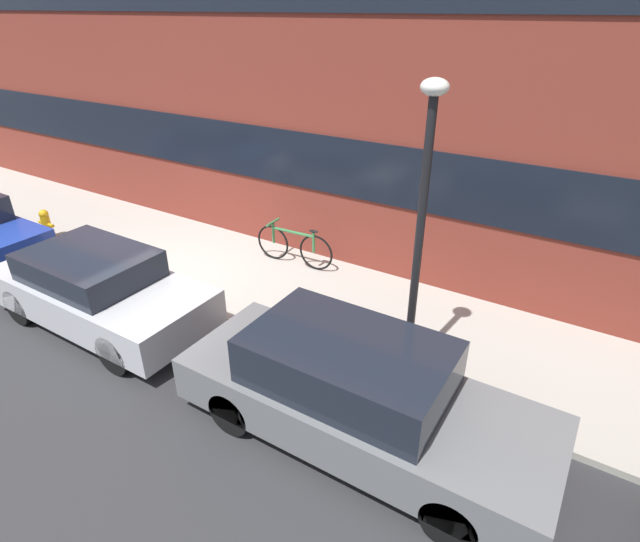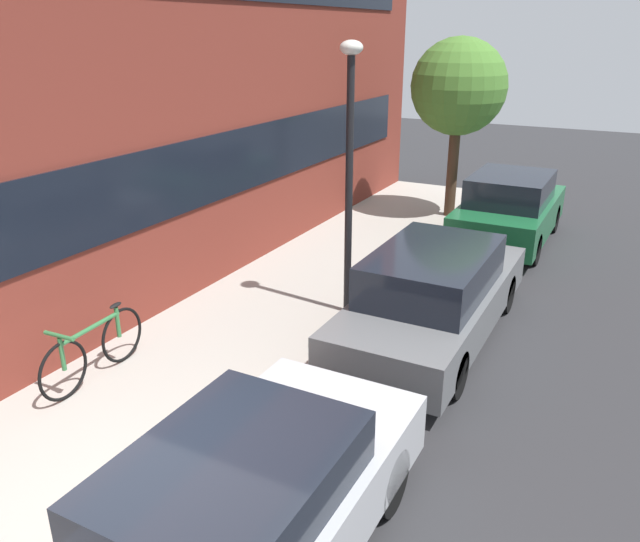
# 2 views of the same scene
# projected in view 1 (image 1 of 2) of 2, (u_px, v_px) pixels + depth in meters

# --- Properties ---
(ground_plane) EXTENTS (56.00, 56.00, 0.00)m
(ground_plane) POSITION_uv_depth(u_px,v_px,m) (146.00, 292.00, 9.42)
(ground_plane) COLOR #2B2B2D
(sidewalk_strip) EXTENTS (28.00, 2.90, 0.10)m
(sidewalk_strip) POSITION_uv_depth(u_px,v_px,m) (200.00, 260.00, 10.49)
(sidewalk_strip) COLOR #A8A399
(sidewalk_strip) RESTS_ON ground_plane
(rowhouse_facade) EXTENTS (28.00, 1.02, 9.50)m
(rowhouse_facade) POSITION_uv_depth(u_px,v_px,m) (242.00, 7.00, 9.69)
(rowhouse_facade) COLOR maroon
(rowhouse_facade) RESTS_ON ground_plane
(parked_car_silver) EXTENTS (3.93, 1.68, 1.29)m
(parked_car_silver) POSITION_uv_depth(u_px,v_px,m) (99.00, 289.00, 8.22)
(parked_car_silver) COLOR #B2B5BA
(parked_car_silver) RESTS_ON ground_plane
(parked_car_grey) EXTENTS (4.54, 1.66, 1.40)m
(parked_car_grey) POSITION_uv_depth(u_px,v_px,m) (356.00, 393.00, 5.95)
(parked_car_grey) COLOR slate
(parked_car_grey) RESTS_ON ground_plane
(fire_hydrant) EXTENTS (0.50, 0.28, 0.67)m
(fire_hydrant) POSITION_uv_depth(u_px,v_px,m) (46.00, 224.00, 11.23)
(fire_hydrant) COLOR gold
(fire_hydrant) RESTS_ON sidewalk_strip
(bicycle) EXTENTS (1.75, 0.44, 0.84)m
(bicycle) POSITION_uv_depth(u_px,v_px,m) (294.00, 245.00, 10.03)
(bicycle) COLOR black
(bicycle) RESTS_ON sidewalk_strip
(lamp_post) EXTENTS (0.32, 0.32, 4.00)m
(lamp_post) POSITION_uv_depth(u_px,v_px,m) (422.00, 207.00, 6.06)
(lamp_post) COLOR black
(lamp_post) RESTS_ON sidewalk_strip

